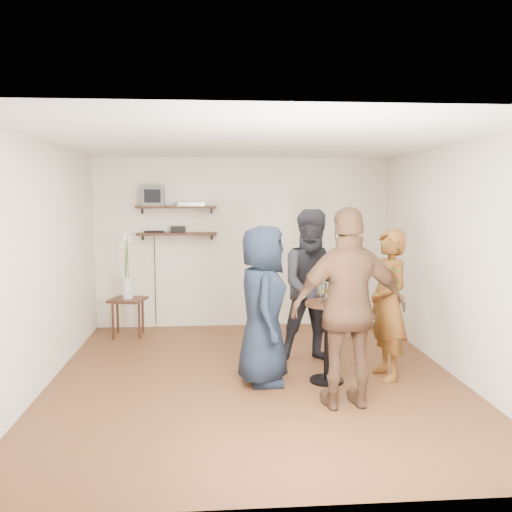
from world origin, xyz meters
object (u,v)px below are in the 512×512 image
Objects in this scene: dvd_deck at (191,204)px; side_table at (128,305)px; person_navy at (263,305)px; person_brown at (349,308)px; crt_monitor at (153,196)px; person_plaid at (388,304)px; person_dark at (315,287)px; drinks_table at (327,331)px; radio at (178,229)px.

side_table is at bearing -156.40° from dvd_deck.
person_navy is 1.05m from person_brown.
crt_monitor is 3.91m from person_plaid.
person_dark is at bearing -137.63° from person_plaid.
crt_monitor is 0.36× the size of drinks_table.
person_brown is (-0.64, -0.77, 0.13)m from person_plaid.
radio reaches higher than side_table.
dvd_deck is 3.49m from person_plaid.
crt_monitor is 3.10m from person_navy.
person_brown is (2.53, -2.82, 0.51)m from side_table.
person_navy is at bearing -136.46° from person_dark.
radio is at bearing 29.24° from side_table.
dvd_deck is 1.75m from side_table.
drinks_table is at bearing -58.40° from dvd_deck.
radio is 0.13× the size of person_plaid.
dvd_deck is at bearing -68.30° from person_brown.
crt_monitor reaches higher than person_brown.
crt_monitor is 0.19× the size of person_plaid.
person_dark is at bearing 90.95° from drinks_table.
person_brown is (0.76, -0.72, 0.11)m from person_navy.
person_brown is at bearing -88.03° from person_dark.
person_dark is at bearing -40.98° from crt_monitor.
crt_monitor is 0.61m from radio.
side_table is (-0.91, -0.40, -1.44)m from dvd_deck.
crt_monitor is at bearing 180.00° from dvd_deck.
radio is at bearing 24.81° from person_navy.
person_dark is (1.74, -1.82, -0.58)m from radio.
drinks_table is (1.55, -2.52, -1.33)m from dvd_deck.
dvd_deck is 2.84m from person_navy.
dvd_deck is at bearing 0.00° from radio.
dvd_deck is at bearing 0.00° from crt_monitor.
side_table is (-0.71, -0.40, -1.06)m from radio.
radio is at bearing 180.00° from dvd_deck.
person_navy is (-1.40, -0.05, 0.03)m from person_plaid.
drinks_table is 0.53× the size of person_plaid.
crt_monitor reaches higher than dvd_deck.
dvd_deck is 2.57m from person_dark.
person_navy is at bearing -60.59° from crt_monitor.
radio is (-0.20, 0.00, -0.38)m from dvd_deck.
person_dark is 0.97× the size of person_brown.
radio is at bearing -141.18° from person_plaid.
radio reaches higher than drinks_table.
crt_monitor is 1.45× the size of radio.
dvd_deck is at bearing 20.80° from person_navy.
side_table is 0.29× the size of person_brown.
person_brown is (2.17, -3.22, -1.05)m from crt_monitor.
person_plaid is at bearing -41.09° from crt_monitor.
side_table is 2.77m from person_navy.
person_dark is (2.45, -1.42, 0.47)m from side_table.
person_dark is at bearing -43.54° from person_navy.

